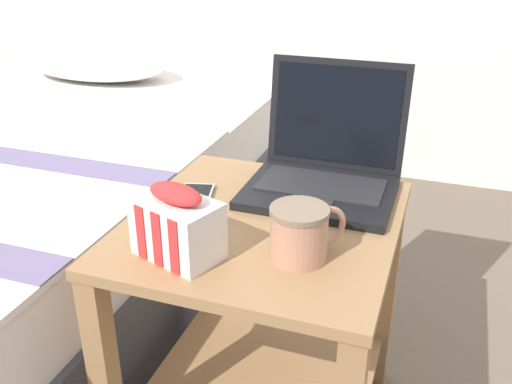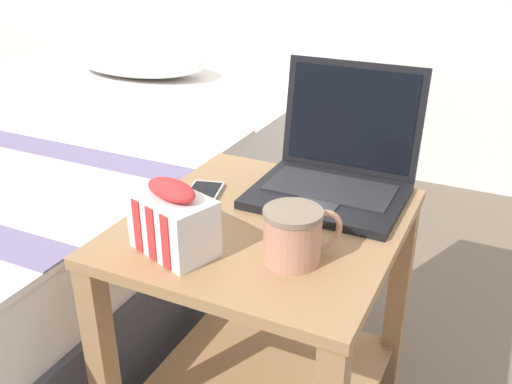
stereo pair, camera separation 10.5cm
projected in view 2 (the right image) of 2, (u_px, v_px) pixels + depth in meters
bed at (19, 185)px, 2.00m from camera, size 1.63×2.04×0.61m
bedside_table at (265, 304)px, 1.20m from camera, size 0.52×0.56×0.55m
laptop at (335, 169)px, 1.22m from camera, size 0.31×0.29×0.26m
mug_front_left at (294, 233)px, 0.96m from camera, size 0.12×0.12×0.10m
snack_bag at (173, 221)px, 0.99m from camera, size 0.17×0.14×0.13m
cell_phone at (201, 196)px, 1.20m from camera, size 0.10×0.16×0.01m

